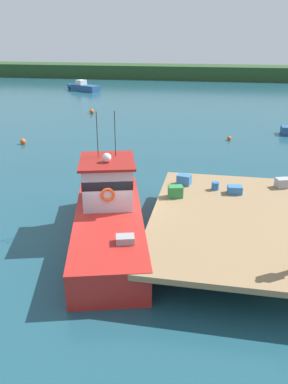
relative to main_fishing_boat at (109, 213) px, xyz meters
The scene contains 13 objects.
ground_plane 1.04m from the main_fishing_boat, 102.04° to the left, with size 200.00×200.00×0.00m, color #1E4C5B.
dock 4.76m from the main_fishing_boat, ahead, with size 6.00×9.00×1.20m.
main_fishing_boat is the anchor object (origin of this frame).
crate_single_far 7.94m from the main_fishing_boat, 27.29° to the left, with size 0.60×0.44×0.42m, color #9E9EA3.
crate_stack_mid_dock 4.18m from the main_fishing_boat, 49.86° to the left, with size 0.60×0.44×0.45m, color #3370B2.
crate_stack_near_edge 3.00m from the main_fishing_boat, 34.18° to the left, with size 0.60×0.44×0.48m, color #2D8442.
crate_single_by_cleat 5.54m from the main_fishing_boat, 27.00° to the left, with size 0.60×0.44×0.34m, color #3370B2.
bait_bucket 4.97m from the main_fishing_boat, 34.45° to the left, with size 0.32×0.32×0.34m, color #2866B2.
moored_boat_far_left 44.60m from the main_fishing_boat, 110.34° to the left, with size 5.75×4.03×1.52m.
mooring_buoy_channel_marker 26.50m from the main_fishing_boat, 109.38° to the left, with size 0.47×0.47×0.47m, color #EA5B19.
mooring_buoy_outer 16.02m from the main_fishing_boat, 129.08° to the left, with size 0.42×0.42×0.42m, color #EA5B19.
mooring_buoy_spare_mooring 17.23m from the main_fishing_boat, 72.95° to the left, with size 0.33×0.33×0.33m, color #EA5B19.
far_shoreline 62.24m from the main_fishing_boat, 90.05° to the left, with size 120.00×8.00×2.40m, color #284723.
Camera 1 is at (3.94, -13.39, 7.49)m, focal length 35.74 mm.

